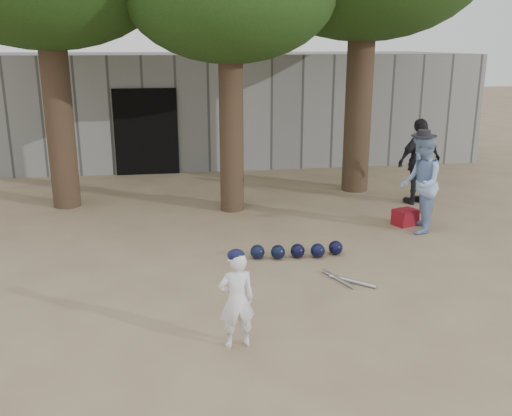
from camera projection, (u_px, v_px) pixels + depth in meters
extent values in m
plane|color=#937C5E|center=(223.00, 298.00, 7.66)|extent=(70.00, 70.00, 0.00)
imported|color=white|center=(237.00, 300.00, 6.31)|extent=(0.44, 0.32, 1.13)
imported|color=#8CABD9|center=(420.00, 184.00, 10.14)|extent=(0.92, 1.04, 1.78)
imported|color=black|center=(419.00, 162.00, 11.94)|extent=(1.14, 0.72, 1.80)
cube|color=maroon|center=(405.00, 217.00, 10.70)|extent=(0.51, 0.45, 0.30)
cube|color=gray|center=(192.00, 115.00, 14.83)|extent=(16.00, 0.35, 3.00)
cube|color=black|center=(146.00, 132.00, 14.58)|extent=(1.60, 0.08, 2.20)
cube|color=slate|center=(189.00, 105.00, 17.20)|extent=(16.00, 5.00, 3.00)
sphere|color=black|center=(257.00, 252.00, 9.03)|extent=(0.23, 0.23, 0.23)
sphere|color=black|center=(278.00, 252.00, 9.02)|extent=(0.23, 0.23, 0.23)
sphere|color=black|center=(298.00, 251.00, 9.07)|extent=(0.23, 0.23, 0.23)
sphere|color=black|center=(318.00, 251.00, 9.08)|extent=(0.23, 0.23, 0.23)
sphere|color=black|center=(336.00, 248.00, 9.21)|extent=(0.23, 0.23, 0.23)
cylinder|color=#B5B6BD|center=(338.00, 279.00, 8.22)|extent=(0.31, 0.69, 0.06)
cylinder|color=#B5B6BD|center=(353.00, 281.00, 8.13)|extent=(0.56, 0.53, 0.06)
cylinder|color=brown|center=(55.00, 72.00, 11.23)|extent=(0.56, 0.56, 5.50)
cylinder|color=brown|center=(231.00, 86.00, 11.03)|extent=(0.48, 0.48, 5.00)
cylinder|color=brown|center=(360.00, 62.00, 12.50)|extent=(0.60, 0.60, 5.80)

